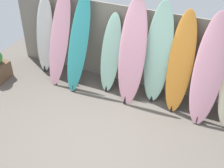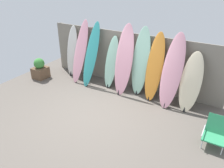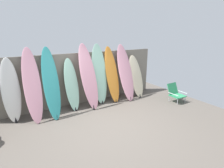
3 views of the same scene
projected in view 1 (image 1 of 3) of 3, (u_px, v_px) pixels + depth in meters
The scene contains 10 objects.
ground at pixel (97, 139), 5.73m from camera, with size 7.68×7.68×0.00m, color #5B544C.
fence_back at pixel (137, 48), 6.71m from camera, with size 6.08×0.11×1.80m.
surfboard_white_0 at pixel (45, 35), 7.24m from camera, with size 0.50×0.47×1.82m.
surfboard_pink_1 at pixel (60, 38), 6.84m from camera, with size 0.50×0.87×2.08m.
surfboard_teal_2 at pixel (78, 43), 6.63m from camera, with size 0.50×0.88×2.07m.
surfboard_seafoam_3 at pixel (111, 54), 6.65m from camera, with size 0.43×0.57×1.68m.
surfboard_pink_4 at pixel (132, 52), 6.23m from camera, with size 0.64×0.84×2.14m.
surfboard_seafoam_5 at pixel (158, 54), 6.20m from camera, with size 0.55×0.47×2.11m.
surfboard_orange_6 at pixel (181, 64), 6.02m from camera, with size 0.51×0.67×2.00m.
surfboard_pink_7 at pixel (209, 71), 5.76m from camera, with size 0.57×0.85×2.05m.
Camera 1 is at (1.96, -3.64, 4.10)m, focal length 50.00 mm.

